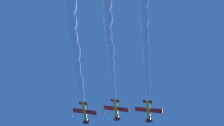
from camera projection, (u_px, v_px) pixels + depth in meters
airplane_lead at (85, 113)px, 91.63m from camera, size 8.39×8.60×4.21m
airplane_left_wingman at (116, 110)px, 92.36m from camera, size 8.37×8.63×4.32m
airplane_right_wingman at (148, 111)px, 89.93m from camera, size 8.40×8.75×3.99m
smoke_trail_lead at (73, 23)px, 81.73m from camera, size 39.93×16.11×4.47m
smoke_trail_left_wingman at (108, 21)px, 82.42m from camera, size 39.81×16.33×4.65m
smoke_trail_right_wingman at (144, 20)px, 80.09m from camera, size 39.71×16.00×4.36m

